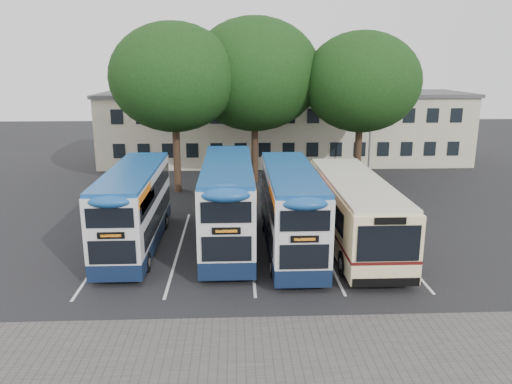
{
  "coord_description": "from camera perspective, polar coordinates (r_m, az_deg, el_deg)",
  "views": [
    {
      "loc": [
        -4.48,
        -18.01,
        8.81
      ],
      "look_at": [
        -3.49,
        5.0,
        2.79
      ],
      "focal_mm": 35.0,
      "sensor_mm": 36.0,
      "label": 1
    }
  ],
  "objects": [
    {
      "name": "bus_dd_left",
      "position": [
        24.71,
        -13.72,
        -1.42
      ],
      "size": [
        2.27,
        9.35,
        3.89
      ],
      "color": "#0F1D39",
      "rests_on": "ground"
    },
    {
      "name": "bus_dd_right",
      "position": [
        23.63,
        3.99,
        -1.65
      ],
      "size": [
        2.32,
        9.55,
        3.98
      ],
      "color": "#0F1D39",
      "rests_on": "ground"
    },
    {
      "name": "paving_strip",
      "position": [
        15.91,
        7.34,
        -19.1
      ],
      "size": [
        40.0,
        6.0,
        0.01
      ],
      "primitive_type": "cube",
      "color": "#595654",
      "rests_on": "ground"
    },
    {
      "name": "bay_lines",
      "position": [
        24.65,
        -0.6,
        -6.28
      ],
      "size": [
        14.12,
        11.0,
        0.01
      ],
      "color": "silver",
      "rests_on": "ground"
    },
    {
      "name": "depot_building",
      "position": [
        45.57,
        3.23,
        7.5
      ],
      "size": [
        32.4,
        8.4,
        6.2
      ],
      "color": "#BDAD98",
      "rests_on": "ground"
    },
    {
      "name": "tree_left",
      "position": [
        34.34,
        -9.39,
        12.78
      ],
      "size": [
        8.48,
        8.48,
        11.42
      ],
      "color": "black",
      "rests_on": "ground"
    },
    {
      "name": "bus_dd_mid",
      "position": [
        24.42,
        -3.23,
        -0.87
      ],
      "size": [
        2.41,
        9.96,
        4.15
      ],
      "color": "#0F1D39",
      "rests_on": "ground"
    },
    {
      "name": "ground",
      "position": [
        20.54,
        10.59,
        -11.01
      ],
      "size": [
        120.0,
        120.0,
        0.0
      ],
      "primitive_type": "plane",
      "color": "black",
      "rests_on": "ground"
    },
    {
      "name": "tree_right",
      "position": [
        36.21,
        11.98,
        12.18
      ],
      "size": [
        8.19,
        8.19,
        10.93
      ],
      "color": "black",
      "rests_on": "ground"
    },
    {
      "name": "lamp_post",
      "position": [
        39.58,
        13.07,
        8.88
      ],
      "size": [
        0.25,
        1.05,
        9.06
      ],
      "color": "gray",
      "rests_on": "ground"
    },
    {
      "name": "bus_single",
      "position": [
        24.99,
        11.13,
        -1.73
      ],
      "size": [
        2.83,
        11.13,
        3.32
      ],
      "color": "#FBE4A7",
      "rests_on": "ground"
    },
    {
      "name": "tree_mid",
      "position": [
        36.81,
        -0.15,
        13.28
      ],
      "size": [
        9.52,
        9.52,
        11.98
      ],
      "color": "black",
      "rests_on": "ground"
    }
  ]
}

